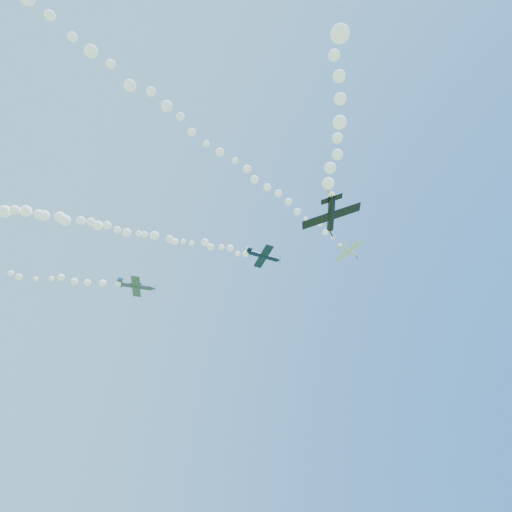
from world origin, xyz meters
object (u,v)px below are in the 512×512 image
plane_white (349,251)px  plane_black (331,215)px  plane_navy (263,256)px  plane_grey (136,286)px

plane_white → plane_black: plane_white is taller
plane_navy → plane_white: bearing=-12.8°
plane_grey → plane_navy: bearing=0.3°
plane_white → plane_black: 36.35m
plane_white → plane_grey: (-39.50, 16.74, -12.85)m
plane_navy → plane_grey: bearing=172.8°
plane_navy → plane_black: (-8.02, -29.29, -13.54)m
plane_white → plane_navy: plane_white is taller
plane_black → plane_white: bearing=-11.5°
plane_grey → plane_black: 40.77m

